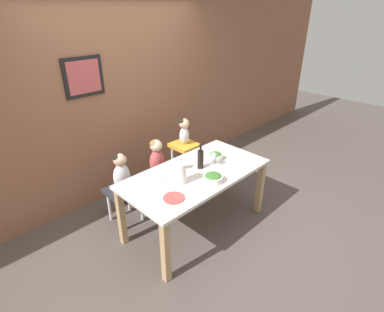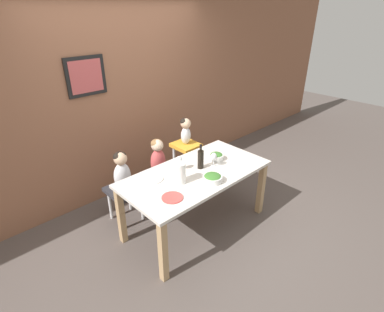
% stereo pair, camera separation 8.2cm
% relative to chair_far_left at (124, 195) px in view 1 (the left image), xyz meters
% --- Properties ---
extents(ground_plane, '(14.00, 14.00, 0.00)m').
position_rel_chair_far_left_xyz_m(ground_plane, '(0.54, -0.69, -0.37)').
color(ground_plane, '#564C47').
extents(wall_back, '(10.00, 0.09, 2.70)m').
position_rel_chair_far_left_xyz_m(wall_back, '(0.54, 0.67, 0.98)').
color(wall_back, '#8E5B42').
rests_on(wall_back, ground_plane).
extents(dining_table, '(1.70, 0.86, 0.75)m').
position_rel_chair_far_left_xyz_m(dining_table, '(0.54, -0.69, 0.28)').
color(dining_table, silver).
rests_on(dining_table, ground_plane).
extents(chair_far_left, '(0.38, 0.41, 0.45)m').
position_rel_chair_far_left_xyz_m(chair_far_left, '(0.00, 0.00, 0.00)').
color(chair_far_left, silver).
rests_on(chair_far_left, ground_plane).
extents(chair_far_center, '(0.38, 0.41, 0.45)m').
position_rel_chair_far_left_xyz_m(chair_far_center, '(0.53, 0.00, 0.00)').
color(chair_far_center, silver).
rests_on(chair_far_center, ground_plane).
extents(chair_right_highchair, '(0.32, 0.35, 0.72)m').
position_rel_chair_far_left_xyz_m(chair_right_highchair, '(1.02, 0.00, 0.19)').
color(chair_right_highchair, silver).
rests_on(chair_right_highchair, ground_plane).
extents(person_child_left, '(0.21, 0.16, 0.49)m').
position_rel_chair_far_left_xyz_m(person_child_left, '(0.00, 0.00, 0.33)').
color(person_child_left, silver).
rests_on(person_child_left, chair_far_left).
extents(person_child_center, '(0.21, 0.16, 0.49)m').
position_rel_chair_far_left_xyz_m(person_child_center, '(0.53, 0.00, 0.33)').
color(person_child_center, '#C64C4C').
rests_on(person_child_center, chair_far_center).
extents(person_baby_right, '(0.15, 0.15, 0.37)m').
position_rel_chair_far_left_xyz_m(person_baby_right, '(1.02, 0.00, 0.57)').
color(person_baby_right, silver).
rests_on(person_baby_right, chair_right_highchair).
extents(wine_bottle, '(0.07, 0.07, 0.30)m').
position_rel_chair_far_left_xyz_m(wine_bottle, '(0.65, -0.65, 0.49)').
color(wine_bottle, black).
rests_on(wine_bottle, dining_table).
extents(paper_towel_roll, '(0.12, 0.12, 0.23)m').
position_rel_chair_far_left_xyz_m(paper_towel_roll, '(0.27, -0.73, 0.49)').
color(paper_towel_roll, white).
rests_on(paper_towel_roll, dining_table).
extents(wine_glass_near, '(0.07, 0.07, 0.18)m').
position_rel_chair_far_left_xyz_m(wine_glass_near, '(0.78, -0.73, 0.50)').
color(wine_glass_near, white).
rests_on(wine_glass_near, dining_table).
extents(wine_glass_far, '(0.07, 0.07, 0.18)m').
position_rel_chair_far_left_xyz_m(wine_glass_far, '(0.44, -0.52, 0.50)').
color(wine_glass_far, white).
rests_on(wine_glass_far, dining_table).
extents(salad_bowl_large, '(0.21, 0.21, 0.09)m').
position_rel_chair_far_left_xyz_m(salad_bowl_large, '(0.53, -0.95, 0.42)').
color(salad_bowl_large, white).
rests_on(salad_bowl_large, dining_table).
extents(salad_bowl_small, '(0.17, 0.17, 0.09)m').
position_rel_chair_far_left_xyz_m(salad_bowl_small, '(0.94, -0.64, 0.42)').
color(salad_bowl_small, white).
rests_on(salad_bowl_small, dining_table).
extents(dinner_plate_front_left, '(0.21, 0.21, 0.01)m').
position_rel_chair_far_left_xyz_m(dinner_plate_front_left, '(0.02, -0.89, 0.38)').
color(dinner_plate_front_left, '#D14C47').
rests_on(dinner_plate_front_left, dining_table).
extents(dinner_plate_back_left, '(0.21, 0.21, 0.01)m').
position_rel_chair_far_left_xyz_m(dinner_plate_back_left, '(0.10, -0.49, 0.38)').
color(dinner_plate_back_left, silver).
rests_on(dinner_plate_back_left, dining_table).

